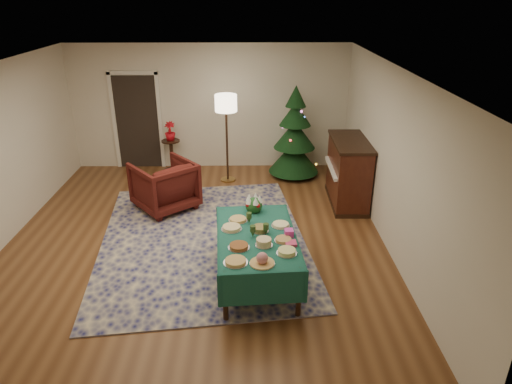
{
  "coord_description": "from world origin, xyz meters",
  "views": [
    {
      "loc": [
        0.87,
        -6.31,
        3.7
      ],
      "look_at": [
        0.96,
        -0.02,
        0.9
      ],
      "focal_mm": 32.0,
      "sensor_mm": 36.0,
      "label": 1
    }
  ],
  "objects_px": {
    "buffet_table": "(257,244)",
    "floor_lamp": "(226,109)",
    "armchair": "(164,183)",
    "gift_box": "(289,233)",
    "piano": "(348,173)",
    "side_table": "(172,156)",
    "christmas_tree": "(295,136)",
    "potted_plant": "(170,135)"
  },
  "relations": [
    {
      "from": "floor_lamp",
      "to": "potted_plant",
      "type": "bearing_deg",
      "value": 155.17
    },
    {
      "from": "floor_lamp",
      "to": "potted_plant",
      "type": "height_order",
      "value": "floor_lamp"
    },
    {
      "from": "floor_lamp",
      "to": "potted_plant",
      "type": "relative_size",
      "value": 4.45
    },
    {
      "from": "side_table",
      "to": "piano",
      "type": "bearing_deg",
      "value": -25.48
    },
    {
      "from": "floor_lamp",
      "to": "christmas_tree",
      "type": "bearing_deg",
      "value": 11.21
    },
    {
      "from": "buffet_table",
      "to": "armchair",
      "type": "relative_size",
      "value": 1.9
    },
    {
      "from": "floor_lamp",
      "to": "side_table",
      "type": "height_order",
      "value": "floor_lamp"
    },
    {
      "from": "gift_box",
      "to": "floor_lamp",
      "type": "xyz_separation_m",
      "value": [
        -0.98,
        3.65,
        0.78
      ]
    },
    {
      "from": "floor_lamp",
      "to": "piano",
      "type": "bearing_deg",
      "value": -25.84
    },
    {
      "from": "floor_lamp",
      "to": "buffet_table",
      "type": "bearing_deg",
      "value": -81.31
    },
    {
      "from": "buffet_table",
      "to": "gift_box",
      "type": "xyz_separation_m",
      "value": [
        0.43,
        -0.03,
        0.19
      ]
    },
    {
      "from": "armchair",
      "to": "side_table",
      "type": "relative_size",
      "value": 1.41
    },
    {
      "from": "gift_box",
      "to": "potted_plant",
      "type": "xyz_separation_m",
      "value": [
        -2.23,
        4.23,
        0.06
      ]
    },
    {
      "from": "floor_lamp",
      "to": "christmas_tree",
      "type": "height_order",
      "value": "christmas_tree"
    },
    {
      "from": "buffet_table",
      "to": "potted_plant",
      "type": "xyz_separation_m",
      "value": [
        -1.81,
        4.2,
        0.25
      ]
    },
    {
      "from": "side_table",
      "to": "potted_plant",
      "type": "height_order",
      "value": "potted_plant"
    },
    {
      "from": "potted_plant",
      "to": "christmas_tree",
      "type": "height_order",
      "value": "christmas_tree"
    },
    {
      "from": "armchair",
      "to": "piano",
      "type": "bearing_deg",
      "value": 144.23
    },
    {
      "from": "gift_box",
      "to": "piano",
      "type": "relative_size",
      "value": 0.08
    },
    {
      "from": "buffet_table",
      "to": "floor_lamp",
      "type": "xyz_separation_m",
      "value": [
        -0.55,
        3.62,
        0.97
      ]
    },
    {
      "from": "potted_plant",
      "to": "christmas_tree",
      "type": "bearing_deg",
      "value": -6.43
    },
    {
      "from": "buffet_table",
      "to": "armchair",
      "type": "bearing_deg",
      "value": 125.49
    },
    {
      "from": "floor_lamp",
      "to": "christmas_tree",
      "type": "xyz_separation_m",
      "value": [
        1.41,
        0.28,
        -0.67
      ]
    },
    {
      "from": "potted_plant",
      "to": "piano",
      "type": "distance_m",
      "value": 3.93
    },
    {
      "from": "buffet_table",
      "to": "floor_lamp",
      "type": "height_order",
      "value": "floor_lamp"
    },
    {
      "from": "armchair",
      "to": "buffet_table",
      "type": "bearing_deg",
      "value": 85.95
    },
    {
      "from": "potted_plant",
      "to": "christmas_tree",
      "type": "relative_size",
      "value": 0.21
    },
    {
      "from": "gift_box",
      "to": "christmas_tree",
      "type": "bearing_deg",
      "value": 83.79
    },
    {
      "from": "armchair",
      "to": "floor_lamp",
      "type": "relative_size",
      "value": 0.55
    },
    {
      "from": "gift_box",
      "to": "side_table",
      "type": "bearing_deg",
      "value": 117.83
    },
    {
      "from": "buffet_table",
      "to": "piano",
      "type": "height_order",
      "value": "piano"
    },
    {
      "from": "armchair",
      "to": "potted_plant",
      "type": "height_order",
      "value": "armchair"
    },
    {
      "from": "armchair",
      "to": "side_table",
      "type": "height_order",
      "value": "armchair"
    },
    {
      "from": "armchair",
      "to": "side_table",
      "type": "distance_m",
      "value": 1.92
    },
    {
      "from": "gift_box",
      "to": "christmas_tree",
      "type": "distance_m",
      "value": 3.96
    },
    {
      "from": "side_table",
      "to": "piano",
      "type": "height_order",
      "value": "piano"
    },
    {
      "from": "armchair",
      "to": "christmas_tree",
      "type": "xyz_separation_m",
      "value": [
        2.49,
        1.61,
        0.38
      ]
    },
    {
      "from": "buffet_table",
      "to": "floor_lamp",
      "type": "distance_m",
      "value": 3.79
    },
    {
      "from": "side_table",
      "to": "buffet_table",
      "type": "bearing_deg",
      "value": -66.73
    },
    {
      "from": "christmas_tree",
      "to": "side_table",
      "type": "bearing_deg",
      "value": 173.57
    },
    {
      "from": "floor_lamp",
      "to": "gift_box",
      "type": "bearing_deg",
      "value": -74.95
    },
    {
      "from": "buffet_table",
      "to": "piano",
      "type": "bearing_deg",
      "value": 55.45
    }
  ]
}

